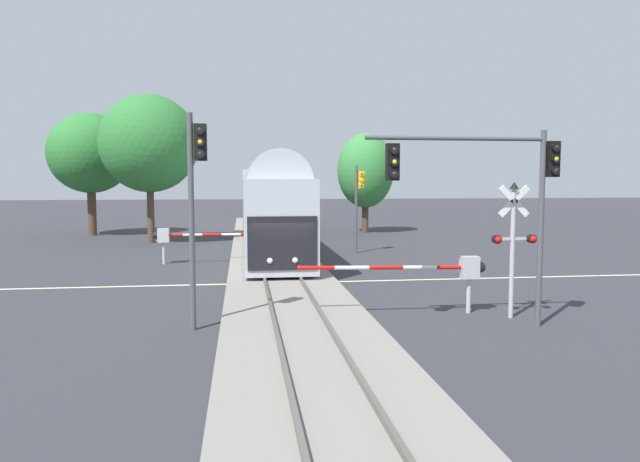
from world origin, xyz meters
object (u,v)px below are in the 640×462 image
(crossing_gate_near, at_px, (449,269))
(traffic_signal_far_side, at_px, (359,195))
(elm_centre_background, at_px, (365,171))
(traffic_signal_median, at_px, (196,186))
(oak_behind_train, at_px, (149,144))
(traffic_signal_near_right, at_px, (492,178))
(crossing_signal_mast, at_px, (513,236))
(commuter_train, at_px, (265,200))
(crossing_gate_far, at_px, (175,236))
(pine_left_background, at_px, (90,153))

(crossing_gate_near, distance_m, traffic_signal_far_side, 15.72)
(traffic_signal_far_side, height_order, elm_centre_background, elm_centre_background)
(crossing_gate_near, bearing_deg, elm_centre_background, 83.21)
(crossing_gate_near, distance_m, traffic_signal_median, 8.13)
(oak_behind_train, bearing_deg, crossing_gate_near, -61.52)
(traffic_signal_near_right, xyz_separation_m, oak_behind_train, (-12.95, 24.87, 2.38))
(traffic_signal_near_right, relative_size, elm_centre_background, 0.70)
(crossing_signal_mast, distance_m, traffic_signal_far_side, 16.51)
(commuter_train, distance_m, traffic_signal_near_right, 26.24)
(crossing_gate_near, relative_size, traffic_signal_near_right, 1.07)
(elm_centre_background, height_order, oak_behind_train, oak_behind_train)
(crossing_gate_near, bearing_deg, traffic_signal_median, -172.17)
(crossing_gate_near, bearing_deg, traffic_signal_near_right, -75.37)
(crossing_gate_far, xyz_separation_m, traffic_signal_near_right, (10.24, -14.34, 2.84))
(traffic_signal_median, relative_size, oak_behind_train, 0.61)
(commuter_train, distance_m, crossing_gate_far, 12.43)
(traffic_signal_median, bearing_deg, traffic_signal_far_side, 64.67)
(crossing_gate_near, relative_size, crossing_signal_mast, 1.44)
(traffic_signal_far_side, xyz_separation_m, elm_centre_background, (3.17, 13.15, 1.60))
(commuter_train, height_order, crossing_signal_mast, commuter_train)
(traffic_signal_far_side, relative_size, pine_left_background, 0.54)
(commuter_train, bearing_deg, oak_behind_train, -174.14)
(commuter_train, bearing_deg, crossing_signal_mast, -75.17)
(commuter_train, bearing_deg, crossing_gate_far, -113.57)
(elm_centre_background, distance_m, pine_left_background, 21.18)
(commuter_train, height_order, crossing_gate_far, commuter_train)
(crossing_signal_mast, height_order, crossing_gate_far, crossing_signal_mast)
(crossing_signal_mast, distance_m, crossing_gate_far, 17.54)
(traffic_signal_far_side, bearing_deg, crossing_gate_far, -162.37)
(traffic_signal_median, xyz_separation_m, oak_behind_train, (-4.82, 24.00, 2.60))
(crossing_gate_near, distance_m, oak_behind_train, 26.62)
(crossing_signal_mast, xyz_separation_m, traffic_signal_near_right, (-1.20, -1.09, 1.71))
(crossing_gate_near, height_order, traffic_signal_near_right, traffic_signal_near_right)
(crossing_gate_near, height_order, crossing_gate_far, same)
(traffic_signal_median, height_order, pine_left_background, pine_left_background)
(crossing_signal_mast, bearing_deg, oak_behind_train, 120.76)
(traffic_signal_near_right, distance_m, oak_behind_train, 28.14)
(traffic_signal_median, bearing_deg, crossing_gate_far, 98.92)
(commuter_train, relative_size, traffic_signal_far_side, 7.81)
(commuter_train, xyz_separation_m, traffic_signal_near_right, (5.30, -25.66, 1.44))
(commuter_train, distance_m, crossing_signal_mast, 25.41)
(traffic_signal_median, xyz_separation_m, elm_centre_background, (11.05, 29.79, 0.95))
(crossing_gate_far, height_order, traffic_signal_median, traffic_signal_median)
(traffic_signal_far_side, bearing_deg, elm_centre_background, 76.43)
(elm_centre_background, relative_size, pine_left_background, 0.86)
(crossing_signal_mast, distance_m, elm_centre_background, 29.72)
(commuter_train, bearing_deg, traffic_signal_near_right, -78.32)
(crossing_gate_near, xyz_separation_m, crossing_signal_mast, (1.70, -0.83, 1.12))
(crossing_gate_near, distance_m, elm_centre_background, 29.16)
(traffic_signal_far_side, distance_m, elm_centre_background, 13.62)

